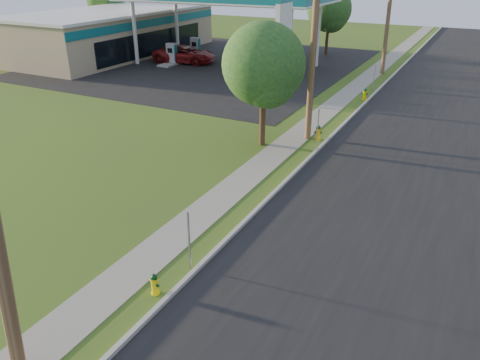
# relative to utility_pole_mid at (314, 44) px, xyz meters

# --- Properties ---
(ground_plane) EXTENTS (140.00, 140.00, 0.00)m
(ground_plane) POSITION_rel_utility_pole_mid_xyz_m (0.60, -17.00, -4.95)
(ground_plane) COLOR #3D5321
(ground_plane) RESTS_ON ground
(road) EXTENTS (8.00, 120.00, 0.02)m
(road) POSITION_rel_utility_pole_mid_xyz_m (5.10, -7.00, -4.94)
(road) COLOR black
(road) RESTS_ON ground
(curb) EXTENTS (0.15, 120.00, 0.15)m
(curb) POSITION_rel_utility_pole_mid_xyz_m (1.10, -7.00, -4.88)
(curb) COLOR #A4A195
(curb) RESTS_ON ground
(sidewalk) EXTENTS (1.50, 120.00, 0.03)m
(sidewalk) POSITION_rel_utility_pole_mid_xyz_m (-0.65, -7.00, -4.94)
(sidewalk) COLOR gray
(sidewalk) RESTS_ON ground
(forecourt) EXTENTS (26.00, 28.00, 0.02)m
(forecourt) POSITION_rel_utility_pole_mid_xyz_m (-15.40, 15.00, -4.94)
(forecourt) COLOR black
(forecourt) RESTS_ON ground
(utility_pole_mid) EXTENTS (1.40, 0.32, 9.80)m
(utility_pole_mid) POSITION_rel_utility_pole_mid_xyz_m (0.00, 0.00, 0.00)
(utility_pole_mid) COLOR brown
(utility_pole_mid) RESTS_ON ground
(utility_pole_far) EXTENTS (1.40, 0.32, 9.50)m
(utility_pole_far) POSITION_rel_utility_pole_mid_xyz_m (0.00, 18.00, -0.15)
(utility_pole_far) COLOR brown
(utility_pole_far) RESTS_ON ground
(sign_post_near) EXTENTS (0.05, 0.04, 2.00)m
(sign_post_near) POSITION_rel_utility_pole_mid_xyz_m (0.85, -12.80, -3.95)
(sign_post_near) COLOR gray
(sign_post_near) RESTS_ON ground
(sign_post_mid) EXTENTS (0.05, 0.04, 2.00)m
(sign_post_mid) POSITION_rel_utility_pole_mid_xyz_m (0.85, -1.00, -3.95)
(sign_post_mid) COLOR gray
(sign_post_mid) RESTS_ON ground
(sign_post_far) EXTENTS (0.05, 0.04, 2.00)m
(sign_post_far) POSITION_rel_utility_pole_mid_xyz_m (0.85, 11.20, -3.95)
(sign_post_far) COLOR gray
(sign_post_far) RESTS_ON ground
(fuel_pump_nw) EXTENTS (1.20, 3.20, 1.90)m
(fuel_pump_nw) POSITION_rel_utility_pole_mid_xyz_m (-17.90, 13.00, -4.23)
(fuel_pump_nw) COLOR #A4A195
(fuel_pump_nw) RESTS_ON ground
(fuel_pump_ne) EXTENTS (1.20, 3.20, 1.90)m
(fuel_pump_ne) POSITION_rel_utility_pole_mid_xyz_m (-8.90, 13.00, -4.23)
(fuel_pump_ne) COLOR #A4A195
(fuel_pump_ne) RESTS_ON ground
(fuel_pump_sw) EXTENTS (1.20, 3.20, 1.90)m
(fuel_pump_sw) POSITION_rel_utility_pole_mid_xyz_m (-17.90, 17.00, -4.23)
(fuel_pump_sw) COLOR #A4A195
(fuel_pump_sw) RESTS_ON ground
(fuel_pump_se) EXTENTS (1.20, 3.20, 1.90)m
(fuel_pump_se) POSITION_rel_utility_pole_mid_xyz_m (-8.90, 17.00, -4.23)
(fuel_pump_se) COLOR #A4A195
(fuel_pump_se) RESTS_ON ground
(convenience_store) EXTENTS (10.40, 22.40, 4.25)m
(convenience_store) POSITION_rel_utility_pole_mid_xyz_m (-26.38, 15.00, -2.82)
(convenience_store) COLOR tan
(convenience_store) RESTS_ON ground
(price_pylon) EXTENTS (0.34, 2.04, 6.85)m
(price_pylon) POSITION_rel_utility_pole_mid_xyz_m (-3.90, 5.50, 0.48)
(price_pylon) COLOR gray
(price_pylon) RESTS_ON ground
(tree_verge) EXTENTS (4.07, 4.07, 6.17)m
(tree_verge) POSITION_rel_utility_pole_mid_xyz_m (-1.68, -2.05, -0.99)
(tree_verge) COLOR #382214
(tree_verge) RESTS_ON ground
(tree_lot) EXTENTS (4.32, 4.32, 6.55)m
(tree_lot) POSITION_rel_utility_pole_mid_xyz_m (-6.78, 24.08, -0.74)
(tree_lot) COLOR #382214
(tree_lot) RESTS_ON ground
(tree_back) EXTENTS (4.46, 4.46, 6.76)m
(tree_back) POSITION_rel_utility_pole_mid_xyz_m (-33.29, 21.94, -0.60)
(tree_back) COLOR #382214
(tree_back) RESTS_ON ground
(hydrant_near) EXTENTS (0.36, 0.32, 0.69)m
(hydrant_near) POSITION_rel_utility_pole_mid_xyz_m (0.62, -14.28, -4.62)
(hydrant_near) COLOR yellow
(hydrant_near) RESTS_ON ground
(hydrant_mid) EXTENTS (0.43, 0.38, 0.82)m
(hydrant_mid) POSITION_rel_utility_pole_mid_xyz_m (0.56, 0.05, -4.55)
(hydrant_mid) COLOR #F0B309
(hydrant_mid) RESTS_ON ground
(hydrant_far) EXTENTS (0.43, 0.39, 0.84)m
(hydrant_far) POSITION_rel_utility_pole_mid_xyz_m (0.79, 9.04, -4.54)
(hydrant_far) COLOR yellow
(hydrant_far) RESTS_ON ground
(car_red) EXTENTS (6.16, 3.65, 1.61)m
(car_red) POSITION_rel_utility_pole_mid_xyz_m (-17.29, 14.14, -4.15)
(car_red) COLOR maroon
(car_red) RESTS_ON ground
(car_silver) EXTENTS (4.77, 3.26, 1.51)m
(car_silver) POSITION_rel_utility_pole_mid_xyz_m (-8.98, 16.18, -4.20)
(car_silver) COLOR silver
(car_silver) RESTS_ON ground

